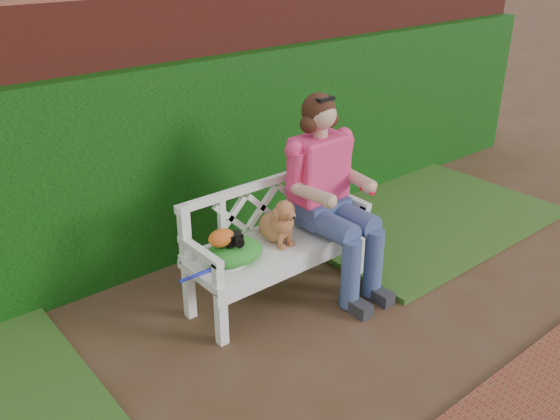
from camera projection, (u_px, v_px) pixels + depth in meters
ground at (288, 359)px, 4.02m from camera, size 60.00×60.00×0.00m
brick_wall at (140, 136)px, 4.88m from camera, size 10.00×0.30×2.20m
ivy_hedge at (156, 172)px, 4.83m from camera, size 10.00×0.18×1.70m
grass_right at (411, 214)px, 6.02m from camera, size 2.60×2.00×0.05m
garden_bench at (280, 269)px, 4.63m from camera, size 1.59×0.63×0.48m
seated_woman at (323, 190)px, 4.62m from camera, size 0.71×0.93×1.61m
dog at (277, 220)px, 4.45m from camera, size 0.30×0.37×0.38m
tennis_racket at (224, 264)px, 4.20m from camera, size 0.59×0.30×0.03m
green_bag at (235, 252)px, 4.24m from camera, size 0.45×0.35×0.15m
camera_item at (233, 239)px, 4.17m from camera, size 0.14×0.11×0.08m
baseball_glove at (221, 238)px, 4.13m from camera, size 0.23×0.19×0.12m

